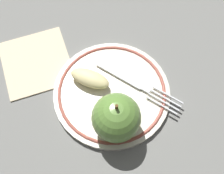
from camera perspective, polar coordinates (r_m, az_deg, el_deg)
ground_plane at (r=0.58m, az=1.25°, el=-0.97°), size 2.00×2.00×0.00m
plate at (r=0.57m, az=0.00°, el=-1.17°), size 0.21×0.21×0.01m
apple_red_whole at (r=0.50m, az=0.77°, el=-5.64°), size 0.08×0.08×0.09m
apple_slice_front at (r=0.56m, az=-4.07°, el=1.58°), size 0.07×0.08×0.02m
fork at (r=0.57m, az=4.23°, el=0.64°), size 0.15×0.13×0.00m
napkin_folded at (r=0.62m, az=-13.72°, el=4.49°), size 0.14×0.13×0.01m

